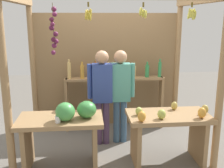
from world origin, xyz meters
name	(u,v)px	position (x,y,z in m)	size (l,w,h in m)	color
ground_plane	(111,143)	(0.00, 0.00, 0.00)	(12.00, 12.00, 0.00)	slate
market_stall	(109,58)	(0.00, 0.41, 1.40)	(2.90, 1.91, 2.42)	#99754C
fruit_counter_left	(65,127)	(-0.71, -0.70, 0.62)	(1.17, 0.64, 1.00)	#99754C
fruit_counter_right	(168,127)	(0.77, -0.69, 0.55)	(1.17, 0.65, 0.90)	#99754C
bottle_shelf_unit	(115,88)	(0.13, 0.68, 0.81)	(1.86, 0.22, 1.36)	#99754C
vendor_man	(102,90)	(-0.14, 0.02, 0.95)	(0.48, 0.21, 1.59)	#4E3859
vendor_woman	(120,89)	(0.16, 0.07, 0.95)	(0.48, 0.21, 1.58)	#3C5C7D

